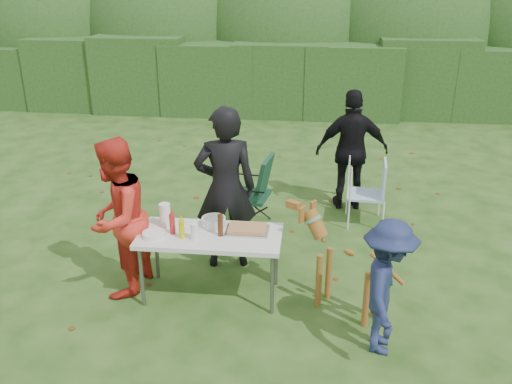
# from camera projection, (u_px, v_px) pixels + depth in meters

# --- Properties ---
(ground) EXTENTS (80.00, 80.00, 0.00)m
(ground) POSITION_uv_depth(u_px,v_px,m) (232.00, 288.00, 6.07)
(ground) COLOR #1E4211
(hedge_row) EXTENTS (22.00, 1.40, 1.70)m
(hedge_row) POSITION_uv_depth(u_px,v_px,m) (280.00, 78.00, 13.09)
(hedge_row) COLOR #23471C
(hedge_row) RESTS_ON ground
(shrub_backdrop) EXTENTS (20.00, 2.60, 3.20)m
(shrub_backdrop) POSITION_uv_depth(u_px,v_px,m) (285.00, 38.00, 14.27)
(shrub_backdrop) COLOR #3D6628
(shrub_backdrop) RESTS_ON ground
(folding_table) EXTENTS (1.50, 0.70, 0.74)m
(folding_table) POSITION_uv_depth(u_px,v_px,m) (210.00, 239.00, 5.68)
(folding_table) COLOR silver
(folding_table) RESTS_ON ground
(person_cook) EXTENTS (0.79, 0.60, 1.94)m
(person_cook) POSITION_uv_depth(u_px,v_px,m) (225.00, 189.00, 6.21)
(person_cook) COLOR black
(person_cook) RESTS_ON ground
(person_red_jacket) EXTENTS (0.77, 0.93, 1.74)m
(person_red_jacket) POSITION_uv_depth(u_px,v_px,m) (117.00, 218.00, 5.71)
(person_red_jacket) COLOR red
(person_red_jacket) RESTS_ON ground
(person_black_puffy) EXTENTS (1.07, 0.53, 1.77)m
(person_black_puffy) POSITION_uv_depth(u_px,v_px,m) (352.00, 151.00, 7.79)
(person_black_puffy) COLOR black
(person_black_puffy) RESTS_ON ground
(child) EXTENTS (0.59, 0.90, 1.31)m
(child) POSITION_uv_depth(u_px,v_px,m) (387.00, 288.00, 4.87)
(child) COLOR navy
(child) RESTS_ON ground
(dog) EXTENTS (1.17, 0.97, 1.05)m
(dog) POSITION_uv_depth(u_px,v_px,m) (348.00, 267.00, 5.46)
(dog) COLOR #905922
(dog) RESTS_ON ground
(camping_chair) EXTENTS (0.74, 0.74, 1.03)m
(camping_chair) POSITION_uv_depth(u_px,v_px,m) (247.00, 191.00, 7.33)
(camping_chair) COLOR #163F28
(camping_chair) RESTS_ON ground
(lawn_chair) EXTENTS (0.59, 0.59, 0.92)m
(lawn_chair) POSITION_uv_depth(u_px,v_px,m) (366.00, 192.00, 7.46)
(lawn_chair) COLOR #5696BC
(lawn_chair) RESTS_ON ground
(food_tray) EXTENTS (0.45, 0.30, 0.02)m
(food_tray) POSITION_uv_depth(u_px,v_px,m) (247.00, 231.00, 5.71)
(food_tray) COLOR #B7B7BA
(food_tray) RESTS_ON folding_table
(focaccia_bread) EXTENTS (0.40, 0.26, 0.04)m
(focaccia_bread) POSITION_uv_depth(u_px,v_px,m) (247.00, 228.00, 5.70)
(focaccia_bread) COLOR #B8834C
(focaccia_bread) RESTS_ON food_tray
(mustard_bottle) EXTENTS (0.06, 0.06, 0.20)m
(mustard_bottle) POSITION_uv_depth(u_px,v_px,m) (182.00, 229.00, 5.55)
(mustard_bottle) COLOR #CEC608
(mustard_bottle) RESTS_ON folding_table
(ketchup_bottle) EXTENTS (0.06, 0.06, 0.22)m
(ketchup_bottle) POSITION_uv_depth(u_px,v_px,m) (172.00, 224.00, 5.63)
(ketchup_bottle) COLOR red
(ketchup_bottle) RESTS_ON folding_table
(beer_bottle) EXTENTS (0.06, 0.06, 0.24)m
(beer_bottle) POSITION_uv_depth(u_px,v_px,m) (220.00, 225.00, 5.58)
(beer_bottle) COLOR #47230F
(beer_bottle) RESTS_ON folding_table
(paper_towel_roll) EXTENTS (0.12, 0.12, 0.26)m
(paper_towel_roll) POSITION_uv_depth(u_px,v_px,m) (165.00, 215.00, 5.79)
(paper_towel_roll) COLOR white
(paper_towel_roll) RESTS_ON folding_table
(cup_stack) EXTENTS (0.08, 0.08, 0.18)m
(cup_stack) POSITION_uv_depth(u_px,v_px,m) (194.00, 232.00, 5.51)
(cup_stack) COLOR white
(cup_stack) RESTS_ON folding_table
(pasta_bowl) EXTENTS (0.26, 0.26, 0.10)m
(pasta_bowl) POSITION_uv_depth(u_px,v_px,m) (214.00, 222.00, 5.82)
(pasta_bowl) COLOR silver
(pasta_bowl) RESTS_ON folding_table
(plate_stack) EXTENTS (0.24, 0.24, 0.05)m
(plate_stack) POSITION_uv_depth(u_px,v_px,m) (154.00, 234.00, 5.60)
(plate_stack) COLOR white
(plate_stack) RESTS_ON folding_table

